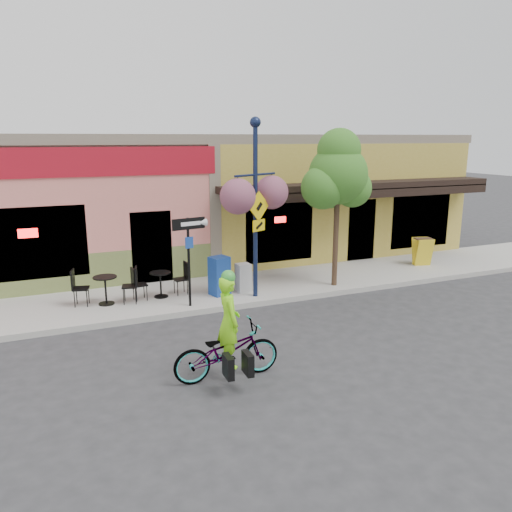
{
  "coord_description": "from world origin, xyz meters",
  "views": [
    {
      "loc": [
        -5.74,
        -11.12,
        4.4
      ],
      "look_at": [
        -0.86,
        0.5,
        1.4
      ],
      "focal_mm": 35.0,
      "sensor_mm": 36.0,
      "label": 1
    }
  ],
  "objects_px": {
    "cyclist_rider": "(229,334)",
    "newspaper_box_grey": "(243,278)",
    "building": "(207,194)",
    "newspaper_box_blue": "(219,276)",
    "street_tree": "(337,208)",
    "one_way_sign": "(189,263)",
    "bicycle": "(227,351)",
    "lamp_post": "(255,210)"
  },
  "relations": [
    {
      "from": "building",
      "to": "bicycle",
      "type": "xyz_separation_m",
      "value": [
        -2.92,
        -10.49,
        -1.72
      ]
    },
    {
      "from": "building",
      "to": "street_tree",
      "type": "height_order",
      "value": "street_tree"
    },
    {
      "from": "newspaper_box_blue",
      "to": "street_tree",
      "type": "distance_m",
      "value": 3.87
    },
    {
      "from": "building",
      "to": "newspaper_box_blue",
      "type": "relative_size",
      "value": 16.93
    },
    {
      "from": "one_way_sign",
      "to": "lamp_post",
      "type": "bearing_deg",
      "value": -6.35
    },
    {
      "from": "newspaper_box_grey",
      "to": "cyclist_rider",
      "type": "bearing_deg",
      "value": -120.11
    },
    {
      "from": "bicycle",
      "to": "lamp_post",
      "type": "height_order",
      "value": "lamp_post"
    },
    {
      "from": "bicycle",
      "to": "one_way_sign",
      "type": "relative_size",
      "value": 0.87
    },
    {
      "from": "lamp_post",
      "to": "street_tree",
      "type": "xyz_separation_m",
      "value": [
        2.56,
        0.08,
        -0.1
      ]
    },
    {
      "from": "lamp_post",
      "to": "newspaper_box_grey",
      "type": "height_order",
      "value": "lamp_post"
    },
    {
      "from": "newspaper_box_grey",
      "to": "street_tree",
      "type": "xyz_separation_m",
      "value": [
        2.72,
        -0.42,
        1.88
      ]
    },
    {
      "from": "bicycle",
      "to": "cyclist_rider",
      "type": "xyz_separation_m",
      "value": [
        0.05,
        0.0,
        0.34
      ]
    },
    {
      "from": "building",
      "to": "newspaper_box_grey",
      "type": "height_order",
      "value": "building"
    },
    {
      "from": "bicycle",
      "to": "building",
      "type": "bearing_deg",
      "value": -13.9
    },
    {
      "from": "bicycle",
      "to": "lamp_post",
      "type": "distance_m",
      "value": 4.97
    },
    {
      "from": "cyclist_rider",
      "to": "lamp_post",
      "type": "height_order",
      "value": "lamp_post"
    },
    {
      "from": "bicycle",
      "to": "street_tree",
      "type": "relative_size",
      "value": 0.44
    },
    {
      "from": "bicycle",
      "to": "newspaper_box_grey",
      "type": "bearing_deg",
      "value": -23.3
    },
    {
      "from": "one_way_sign",
      "to": "street_tree",
      "type": "bearing_deg",
      "value": -7.15
    },
    {
      "from": "cyclist_rider",
      "to": "street_tree",
      "type": "bearing_deg",
      "value": -47.95
    },
    {
      "from": "lamp_post",
      "to": "one_way_sign",
      "type": "height_order",
      "value": "lamp_post"
    },
    {
      "from": "building",
      "to": "one_way_sign",
      "type": "distance_m",
      "value": 7.17
    },
    {
      "from": "building",
      "to": "lamp_post",
      "type": "bearing_deg",
      "value": -95.96
    },
    {
      "from": "newspaper_box_grey",
      "to": "bicycle",
      "type": "bearing_deg",
      "value": -120.64
    },
    {
      "from": "lamp_post",
      "to": "newspaper_box_blue",
      "type": "xyz_separation_m",
      "value": [
        -0.86,
        0.5,
        -1.85
      ]
    },
    {
      "from": "newspaper_box_blue",
      "to": "newspaper_box_grey",
      "type": "bearing_deg",
      "value": -17.36
    },
    {
      "from": "building",
      "to": "cyclist_rider",
      "type": "relative_size",
      "value": 10.52
    },
    {
      "from": "building",
      "to": "newspaper_box_blue",
      "type": "xyz_separation_m",
      "value": [
        -1.55,
        -6.02,
        -1.56
      ]
    },
    {
      "from": "lamp_post",
      "to": "newspaper_box_blue",
      "type": "relative_size",
      "value": 4.45
    },
    {
      "from": "lamp_post",
      "to": "one_way_sign",
      "type": "xyz_separation_m",
      "value": [
        -1.88,
        -0.1,
        -1.24
      ]
    },
    {
      "from": "one_way_sign",
      "to": "newspaper_box_blue",
      "type": "bearing_deg",
      "value": 21.47
    },
    {
      "from": "cyclist_rider",
      "to": "lamp_post",
      "type": "xyz_separation_m",
      "value": [
        2.19,
        3.96,
        1.68
      ]
    },
    {
      "from": "newspaper_box_grey",
      "to": "building",
      "type": "bearing_deg",
      "value": 76.37
    },
    {
      "from": "building",
      "to": "street_tree",
      "type": "bearing_deg",
      "value": -73.73
    },
    {
      "from": "building",
      "to": "one_way_sign",
      "type": "bearing_deg",
      "value": -111.1
    },
    {
      "from": "building",
      "to": "one_way_sign",
      "type": "relative_size",
      "value": 7.89
    },
    {
      "from": "cyclist_rider",
      "to": "newspaper_box_blue",
      "type": "distance_m",
      "value": 4.66
    },
    {
      "from": "bicycle",
      "to": "cyclist_rider",
      "type": "relative_size",
      "value": 1.17
    },
    {
      "from": "cyclist_rider",
      "to": "lamp_post",
      "type": "relative_size",
      "value": 0.36
    },
    {
      "from": "street_tree",
      "to": "newspaper_box_grey",
      "type": "bearing_deg",
      "value": 171.18
    },
    {
      "from": "newspaper_box_blue",
      "to": "street_tree",
      "type": "xyz_separation_m",
      "value": [
        3.43,
        -0.42,
        1.75
      ]
    },
    {
      "from": "cyclist_rider",
      "to": "newspaper_box_grey",
      "type": "height_order",
      "value": "cyclist_rider"
    }
  ]
}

